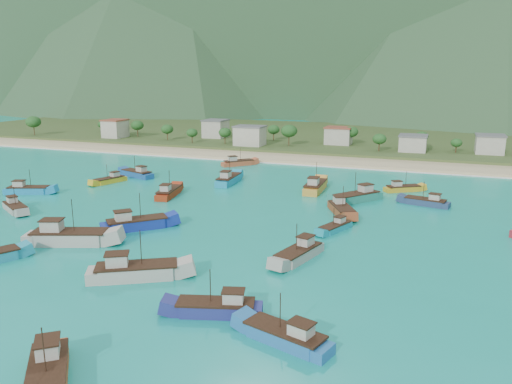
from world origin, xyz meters
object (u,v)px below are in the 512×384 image
(boat_5, at_px, (358,197))
(boat_22, at_px, (135,272))
(boat_28, at_px, (136,224))
(boat_20, at_px, (48,376))
(boat_29, at_px, (341,210))
(boat_4, at_px, (137,174))
(boat_9, at_px, (403,189))
(boat_16, at_px, (299,254))
(boat_2, at_px, (68,238))
(boat_23, at_px, (229,180))
(boat_17, at_px, (238,163))
(boat_21, at_px, (15,208))
(boat_24, at_px, (28,190))
(boat_12, at_px, (315,187))
(boat_25, at_px, (286,338))
(boat_1, at_px, (110,181))
(boat_8, at_px, (426,203))
(boat_10, at_px, (169,193))
(boat_3, at_px, (335,228))
(boat_18, at_px, (218,309))

(boat_5, bearing_deg, boat_22, 105.45)
(boat_22, distance_m, boat_28, 23.43)
(boat_20, relative_size, boat_29, 0.98)
(boat_4, height_order, boat_29, boat_4)
(boat_20, xyz_separation_m, boat_29, (14.28, 66.66, -0.04))
(boat_9, xyz_separation_m, boat_16, (-11.45, -52.83, 0.18))
(boat_2, bearing_deg, boat_23, 153.32)
(boat_16, bearing_deg, boat_17, -45.98)
(boat_21, xyz_separation_m, boat_24, (-9.60, 13.34, 0.09))
(boat_4, height_order, boat_5, boat_5)
(boat_9, height_order, boat_12, boat_12)
(boat_12, bearing_deg, boat_25, -80.68)
(boat_17, height_order, boat_21, boat_17)
(boat_1, distance_m, boat_28, 43.26)
(boat_9, bearing_deg, boat_8, -7.16)
(boat_23, relative_size, boat_25, 1.15)
(boat_9, relative_size, boat_16, 0.81)
(boat_21, bearing_deg, boat_8, 144.04)
(boat_12, relative_size, boat_20, 1.17)
(boat_10, xyz_separation_m, boat_28, (7.21, -24.41, 0.15))
(boat_8, xyz_separation_m, boat_21, (-80.06, -34.57, 0.01))
(boat_29, bearing_deg, boat_22, 37.58)
(boat_3, distance_m, boat_16, 16.26)
(boat_2, xyz_separation_m, boat_18, (34.00, -14.36, -0.37))
(boat_24, bearing_deg, boat_8, 82.35)
(boat_10, relative_size, boat_24, 1.02)
(boat_25, relative_size, boat_29, 0.96)
(boat_16, xyz_separation_m, boat_24, (-72.40, 19.51, -0.01))
(boat_12, relative_size, boat_21, 1.29)
(boat_1, bearing_deg, boat_25, 154.70)
(boat_18, relative_size, boat_23, 0.89)
(boat_2, xyz_separation_m, boat_29, (39.37, 34.48, -0.33))
(boat_22, bearing_deg, boat_2, -144.42)
(boat_16, height_order, boat_18, boat_16)
(boat_23, height_order, boat_24, boat_23)
(boat_10, relative_size, boat_23, 0.93)
(boat_20, relative_size, boat_23, 0.89)
(boat_1, distance_m, boat_25, 90.27)
(boat_4, relative_size, boat_8, 1.14)
(boat_3, bearing_deg, boat_9, -82.63)
(boat_20, xyz_separation_m, boat_28, (-19.17, 43.19, 0.11))
(boat_22, relative_size, boat_24, 1.17)
(boat_22, bearing_deg, boat_23, 161.64)
(boat_12, bearing_deg, boat_23, 176.21)
(boat_2, bearing_deg, boat_3, 99.28)
(boat_4, bearing_deg, boat_16, -108.41)
(boat_9, bearing_deg, boat_17, -143.03)
(boat_10, relative_size, boat_21, 1.15)
(boat_28, relative_size, boat_29, 1.02)
(boat_3, relative_size, boat_9, 0.94)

